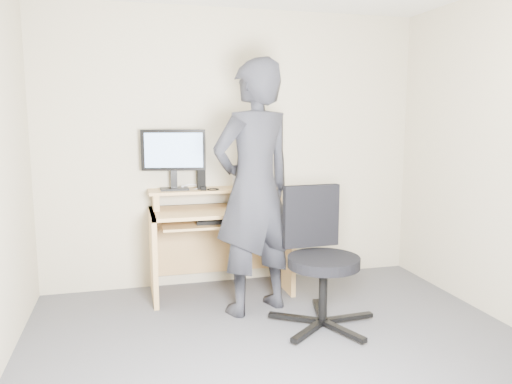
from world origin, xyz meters
name	(u,v)px	position (x,y,z in m)	size (l,w,h in m)	color
ground	(295,367)	(0.00, 0.00, 0.00)	(3.50, 3.50, 0.00)	#505156
back_wall	(235,149)	(0.00, 1.75, 1.25)	(3.50, 0.02, 2.50)	#BBB395
desk	(219,230)	(-0.20, 1.53, 0.55)	(1.20, 0.60, 0.91)	tan
monitor	(174,154)	(-0.57, 1.60, 1.23)	(0.55, 0.15, 0.53)	black
external_drive	(201,178)	(-0.34, 1.62, 1.01)	(0.07, 0.13, 0.20)	black
travel_mug	(237,177)	(-0.01, 1.63, 1.00)	(0.08, 0.08, 0.18)	silver
smartphone	(254,187)	(0.14, 1.58, 0.92)	(0.07, 0.13, 0.01)	black
charger	(204,188)	(-0.33, 1.51, 0.93)	(0.04, 0.04, 0.04)	black
headphones	(190,188)	(-0.43, 1.66, 0.92)	(0.16, 0.16, 0.02)	silver
keyboard	(223,220)	(-0.19, 1.36, 0.67)	(0.46, 0.18, 0.03)	black
mouse	(266,207)	(0.19, 1.35, 0.77)	(0.10, 0.06, 0.04)	black
office_chair	(319,252)	(0.39, 0.60, 0.55)	(0.78, 0.80, 1.01)	black
person	(254,189)	(-0.02, 0.96, 0.99)	(0.72, 0.47, 1.98)	black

